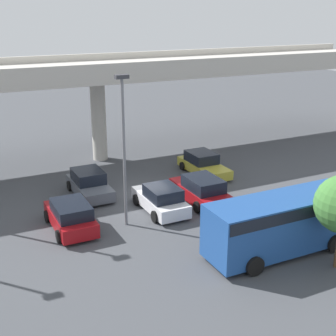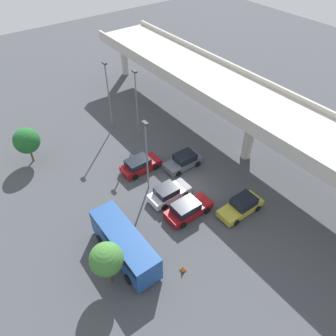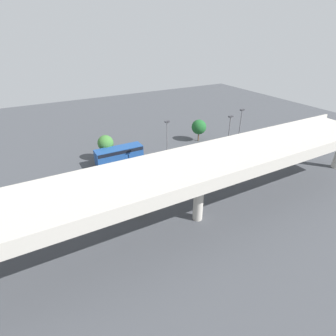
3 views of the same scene
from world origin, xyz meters
name	(u,v)px [view 1 (image 1 of 3)]	position (x,y,z in m)	size (l,w,h in m)	color
ground_plane	(146,198)	(0.00, 0.00, 0.00)	(117.05, 117.05, 0.00)	#424449
highway_overpass	(96,74)	(0.00, 9.08, 6.73)	(55.78, 7.76, 7.92)	#BCB7AD
parked_car_0	(71,216)	(-5.43, -2.22, 0.77)	(2.19, 4.43, 1.61)	maroon
parked_car_1	(89,184)	(-3.04, 2.12, 0.75)	(2.19, 4.46, 1.61)	#515660
parked_car_2	(161,199)	(-0.01, -2.24, 0.75)	(2.16, 4.40, 1.63)	silver
parked_car_3	(201,190)	(2.83, -2.07, 0.79)	(2.24, 4.73, 1.67)	maroon
parked_car_4	(203,164)	(5.62, 2.44, 0.71)	(2.18, 4.77, 1.55)	gold
shuttle_bus	(282,220)	(3.16, -9.28, 1.70)	(7.80, 2.70, 2.86)	#1E478C
lamp_post_near_aisle	(124,141)	(-2.53, -3.03, 4.84)	(0.70, 0.35, 8.29)	slate
traffic_cone	(304,208)	(7.40, -6.29, 0.33)	(0.44, 0.44, 0.70)	black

